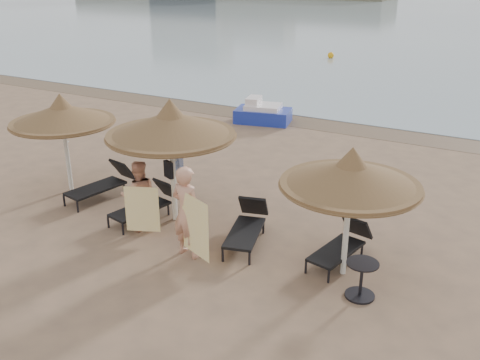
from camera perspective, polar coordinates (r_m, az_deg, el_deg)
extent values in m
plane|color=#8E6C50|center=(11.20, -6.25, -6.24)|extent=(160.00, 160.00, 0.00)
cube|color=brown|center=(19.10, 9.94, 5.73)|extent=(200.00, 1.60, 0.01)
cylinder|color=silver|center=(13.76, -17.94, 2.40)|extent=(0.10, 0.10, 1.80)
cone|color=brown|center=(13.45, -18.48, 6.77)|extent=(2.49, 2.49, 0.47)
cone|color=brown|center=(13.39, -18.63, 7.94)|extent=(0.60, 0.60, 0.39)
cylinder|color=brown|center=(13.51, -18.37, 5.86)|extent=(2.44, 2.44, 0.09)
cylinder|color=silver|center=(11.64, -7.12, 0.26)|extent=(0.11, 0.11, 2.00)
cone|color=brown|center=(11.24, -7.41, 5.98)|extent=(2.76, 2.76, 0.52)
cone|color=brown|center=(11.16, -7.49, 7.53)|extent=(0.67, 0.67, 0.43)
cylinder|color=brown|center=(11.32, -7.35, 4.78)|extent=(2.70, 2.70, 0.10)
cylinder|color=silver|center=(9.74, 11.27, -5.23)|extent=(0.10, 0.10, 1.79)
cone|color=brown|center=(9.30, 11.76, 0.71)|extent=(2.47, 2.47, 0.47)
cone|color=brown|center=(9.20, 11.89, 2.34)|extent=(0.60, 0.60, 0.38)
cylinder|color=brown|center=(9.38, 11.65, -0.55)|extent=(2.42, 2.42, 0.09)
cylinder|color=black|center=(13.18, -18.24, -2.13)|extent=(0.05, 0.05, 0.27)
cylinder|color=black|center=(12.76, -16.94, -2.78)|extent=(0.05, 0.05, 0.27)
cylinder|color=black|center=(13.85, -13.64, -0.42)|extent=(0.05, 0.05, 0.27)
cylinder|color=black|center=(13.45, -12.26, -0.98)|extent=(0.05, 0.05, 0.27)
cube|color=black|center=(13.26, -15.12, -0.85)|extent=(0.86, 1.52, 0.06)
cube|color=black|center=(13.62, -12.38, 1.09)|extent=(0.66, 0.51, 0.54)
cylinder|color=black|center=(11.87, -13.88, -4.41)|extent=(0.05, 0.05, 0.25)
cylinder|color=black|center=(11.49, -12.38, -5.18)|extent=(0.05, 0.05, 0.25)
cylinder|color=black|center=(12.55, -9.21, -2.51)|extent=(0.05, 0.05, 0.25)
cylinder|color=black|center=(12.19, -7.66, -3.18)|extent=(0.05, 0.05, 0.25)
cube|color=black|center=(11.97, -10.61, -3.06)|extent=(0.84, 1.45, 0.05)
cube|color=black|center=(12.34, -7.81, -0.97)|extent=(0.63, 0.49, 0.51)
cylinder|color=black|center=(10.29, -1.87, -8.05)|extent=(0.05, 0.05, 0.26)
cylinder|color=black|center=(10.18, 1.01, -8.41)|extent=(0.05, 0.05, 0.26)
cylinder|color=black|center=(11.40, -0.09, -4.82)|extent=(0.05, 0.05, 0.26)
cylinder|color=black|center=(11.30, 2.51, -5.11)|extent=(0.05, 0.05, 0.26)
cube|color=black|center=(10.75, 0.49, -5.65)|extent=(0.92, 1.51, 0.06)
cube|color=black|center=(11.37, 1.46, -2.76)|extent=(0.66, 0.53, 0.53)
cylinder|color=black|center=(10.01, 7.03, -9.24)|extent=(0.04, 0.04, 0.24)
cylinder|color=black|center=(9.79, 9.43, -10.15)|extent=(0.04, 0.04, 0.24)
cylinder|color=black|center=(10.92, 10.62, -6.61)|extent=(0.04, 0.04, 0.24)
cylinder|color=black|center=(10.72, 12.87, -7.37)|extent=(0.04, 0.04, 0.24)
cube|color=black|center=(10.31, 10.24, -7.48)|extent=(0.80, 1.39, 0.05)
cube|color=black|center=(10.81, 12.40, -4.92)|extent=(0.60, 0.47, 0.49)
cylinder|color=black|center=(9.59, 12.64, -11.91)|extent=(0.51, 0.51, 0.04)
cylinder|color=black|center=(9.42, 12.80, -10.34)|extent=(0.05, 0.05, 0.62)
cylinder|color=black|center=(9.26, 12.97, -8.66)|extent=(0.55, 0.55, 0.03)
imported|color=tan|center=(11.35, -10.77, -1.09)|extent=(0.97, 0.95, 1.80)
imported|color=tan|center=(10.13, -5.72, -2.64)|extent=(1.06, 0.76, 2.15)
cube|color=yellow|center=(10.99, -10.40, -3.11)|extent=(0.66, 0.29, 0.99)
cube|color=yellow|center=(9.88, -4.78, -4.98)|extent=(0.78, 0.34, 1.17)
cube|color=white|center=(11.66, -6.68, 1.96)|extent=(0.33, 0.22, 0.40)
cube|color=black|center=(11.43, -7.64, 1.11)|extent=(0.27, 0.18, 0.37)
cube|color=#1C2FA2|center=(19.22, 2.47, 6.88)|extent=(2.11, 1.51, 0.48)
cube|color=white|center=(19.14, 2.49, 7.74)|extent=(1.39, 1.19, 0.22)
cube|color=white|center=(19.18, 1.48, 8.40)|extent=(0.59, 0.86, 0.30)
sphere|color=#F1A00D|center=(33.08, 9.66, 12.99)|extent=(0.37, 0.37, 0.37)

